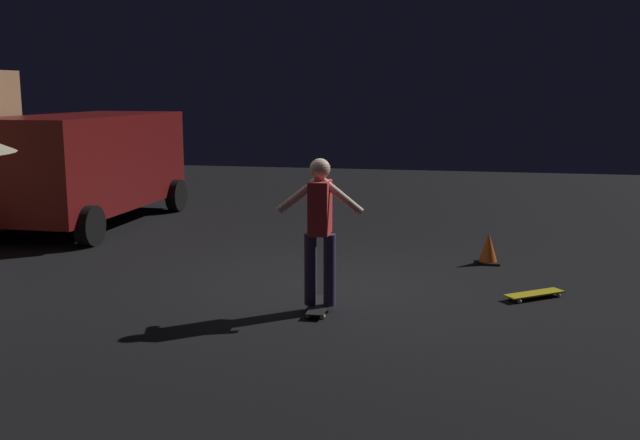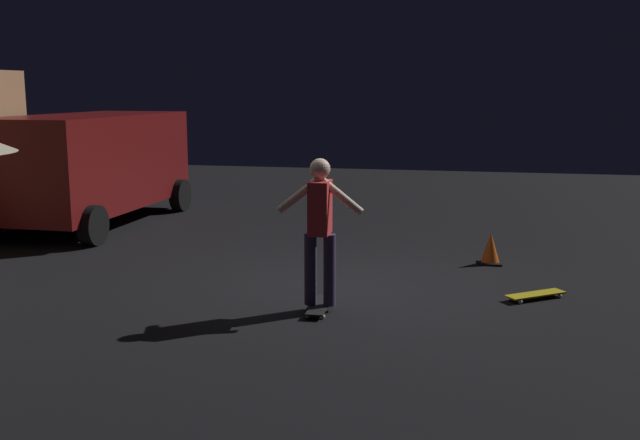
{
  "view_description": "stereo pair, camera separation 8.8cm",
  "coord_description": "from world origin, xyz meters",
  "views": [
    {
      "loc": [
        -8.86,
        -1.58,
        2.49
      ],
      "look_at": [
        -0.98,
        0.03,
        1.05
      ],
      "focal_mm": 41.15,
      "sensor_mm": 36.0,
      "label": 1
    },
    {
      "loc": [
        -8.85,
        -1.66,
        2.49
      ],
      "look_at": [
        -0.98,
        0.03,
        1.05
      ],
      "focal_mm": 41.15,
      "sensor_mm": 36.0,
      "label": 2
    }
  ],
  "objects": [
    {
      "name": "ground_plane",
      "position": [
        0.0,
        0.0,
        0.0
      ],
      "size": [
        28.0,
        28.0,
        0.0
      ],
      "primitive_type": "plane",
      "color": "black"
    },
    {
      "name": "parked_van",
      "position": [
        3.48,
        5.32,
        1.16
      ],
      "size": [
        4.63,
        2.23,
        2.03
      ],
      "color": "maroon",
      "rests_on": "ground_plane"
    },
    {
      "name": "skateboard_ridden",
      "position": [
        -0.98,
        0.03,
        0.06
      ],
      "size": [
        0.79,
        0.24,
        0.07
      ],
      "color": "black",
      "rests_on": "ground_plane"
    },
    {
      "name": "skateboard_spare",
      "position": [
        0.02,
        -2.42,
        0.06
      ],
      "size": [
        0.63,
        0.75,
        0.07
      ],
      "color": "gold",
      "rests_on": "ground_plane"
    },
    {
      "name": "skater",
      "position": [
        -0.98,
        0.03,
        1.04
      ],
      "size": [
        0.39,
        0.98,
        1.67
      ],
      "color": "#382D4C",
      "rests_on": "skateboard_ridden"
    },
    {
      "name": "traffic_cone",
      "position": [
        1.77,
        -1.9,
        0.21
      ],
      "size": [
        0.34,
        0.34,
        0.46
      ],
      "color": "black",
      "rests_on": "ground_plane"
    }
  ]
}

